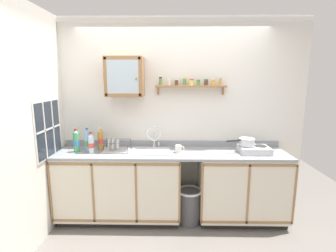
% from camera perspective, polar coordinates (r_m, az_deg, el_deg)
% --- Properties ---
extents(floor, '(5.96, 5.96, 0.00)m').
position_cam_1_polar(floor, '(3.33, 0.71, -23.05)').
color(floor, slate).
rests_on(floor, ground).
extents(back_wall, '(3.56, 0.07, 2.64)m').
position_cam_1_polar(back_wall, '(3.48, 0.85, 2.01)').
color(back_wall, silver).
rests_on(back_wall, ground).
extents(side_wall_left, '(0.05, 3.44, 2.64)m').
position_cam_1_polar(side_wall_left, '(2.97, -29.72, -1.06)').
color(side_wall_left, silver).
rests_on(side_wall_left, ground).
extents(lower_cabinet_run, '(1.58, 0.59, 0.90)m').
position_cam_1_polar(lower_cabinet_run, '(3.50, -10.77, -13.11)').
color(lower_cabinet_run, black).
rests_on(lower_cabinet_run, ground).
extents(lower_cabinet_run_right, '(1.12, 0.59, 0.90)m').
position_cam_1_polar(lower_cabinet_run_right, '(3.54, 16.14, -13.04)').
color(lower_cabinet_run_right, black).
rests_on(lower_cabinet_run_right, ground).
extents(countertop, '(2.92, 0.61, 0.03)m').
position_cam_1_polar(countertop, '(3.26, 0.80, -6.06)').
color(countertop, gray).
rests_on(countertop, lower_cabinet_run).
extents(backsplash, '(2.92, 0.02, 0.08)m').
position_cam_1_polar(backsplash, '(3.52, 0.83, -3.90)').
color(backsplash, gray).
rests_on(backsplash, countertop).
extents(sink, '(0.50, 0.41, 0.43)m').
position_cam_1_polar(sink, '(3.31, -3.83, -5.71)').
color(sink, silver).
rests_on(sink, countertop).
extents(hot_plate_stove, '(0.37, 0.31, 0.08)m').
position_cam_1_polar(hot_plate_stove, '(3.39, 18.73, -5.01)').
color(hot_plate_stove, silver).
rests_on(hot_plate_stove, countertop).
extents(saucepan, '(0.37, 0.20, 0.10)m').
position_cam_1_polar(saucepan, '(3.36, 17.21, -3.37)').
color(saucepan, silver).
rests_on(saucepan, hot_plate_stove).
extents(bottle_soda_green_0, '(0.07, 0.07, 0.30)m').
position_cam_1_polar(bottle_soda_green_0, '(3.43, -19.87, -3.24)').
color(bottle_soda_green_0, '#4CB266').
rests_on(bottle_soda_green_0, countertop).
extents(bottle_water_blue_1, '(0.07, 0.07, 0.30)m').
position_cam_1_polar(bottle_water_blue_1, '(3.42, -17.60, -3.20)').
color(bottle_water_blue_1, '#8CB7E0').
rests_on(bottle_water_blue_1, countertop).
extents(bottle_water_clear_2, '(0.08, 0.08, 0.27)m').
position_cam_1_polar(bottle_water_clear_2, '(3.33, -16.82, -3.80)').
color(bottle_water_clear_2, silver).
rests_on(bottle_water_clear_2, countertop).
extents(bottle_juice_amber_3, '(0.07, 0.07, 0.30)m').
position_cam_1_polar(bottle_juice_amber_3, '(3.44, -14.87, -2.97)').
color(bottle_juice_amber_3, gold).
rests_on(bottle_juice_amber_3, countertop).
extents(dish_rack, '(0.35, 0.28, 0.17)m').
position_cam_1_polar(dish_rack, '(3.37, -11.61, -4.89)').
color(dish_rack, '#B2B2B7').
rests_on(dish_rack, countertop).
extents(mug, '(0.12, 0.08, 0.09)m').
position_cam_1_polar(mug, '(3.22, 2.38, -5.13)').
color(mug, white).
rests_on(mug, countertop).
extents(wall_cabinet, '(0.47, 0.31, 0.50)m').
position_cam_1_polar(wall_cabinet, '(3.33, -9.66, 10.82)').
color(wall_cabinet, '#996B42').
extents(spice_shelf, '(0.92, 0.14, 0.23)m').
position_cam_1_polar(spice_shelf, '(3.36, 5.18, 9.13)').
color(spice_shelf, '#996B42').
extents(window, '(0.03, 0.61, 0.70)m').
position_cam_1_polar(window, '(3.36, -25.29, -0.60)').
color(window, '#262D38').
extents(trash_bin, '(0.33, 0.33, 0.45)m').
position_cam_1_polar(trash_bin, '(3.45, 4.80, -17.27)').
color(trash_bin, '#4C4C51').
rests_on(trash_bin, ground).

